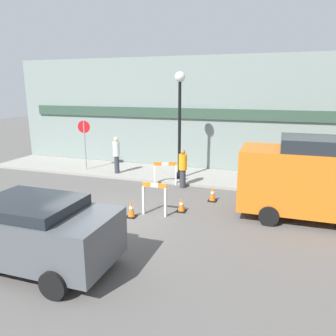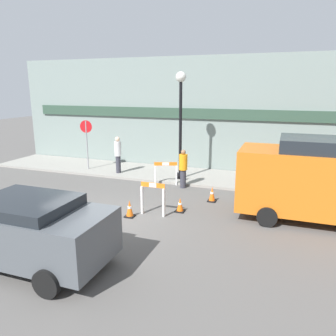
{
  "view_description": "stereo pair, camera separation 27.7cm",
  "coord_description": "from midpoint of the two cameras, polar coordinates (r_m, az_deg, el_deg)",
  "views": [
    {
      "loc": [
        4.89,
        -8.24,
        4.02
      ],
      "look_at": [
        0.98,
        3.41,
        1.0
      ],
      "focal_mm": 35.0,
      "sensor_mm": 36.0,
      "label": 1
    },
    {
      "loc": [
        5.16,
        -8.15,
        4.02
      ],
      "look_at": [
        0.98,
        3.41,
        1.0
      ],
      "focal_mm": 35.0,
      "sensor_mm": 36.0,
      "label": 2
    }
  ],
  "objects": [
    {
      "name": "traffic_cone_1",
      "position": [
        10.56,
        -5.94,
        -7.11
      ],
      "size": [
        0.3,
        0.3,
        0.55
      ],
      "color": "black",
      "rests_on": "ground_plane"
    },
    {
      "name": "sidewalk_slab",
      "position": [
        15.52,
        0.31,
        -1.0
      ],
      "size": [
        18.0,
        2.89,
        0.1
      ],
      "color": "gray",
      "rests_on": "ground_plane"
    },
    {
      "name": "person_worker",
      "position": [
        13.36,
        3.26,
        0.08
      ],
      "size": [
        0.42,
        0.42,
        1.59
      ],
      "rotation": [
        0.0,
        0.0,
        -1.83
      ],
      "color": "#33333D",
      "rests_on": "ground_plane"
    },
    {
      "name": "person_pedestrian",
      "position": [
        15.46,
        -8.2,
        2.54
      ],
      "size": [
        0.36,
        0.36,
        1.72
      ],
      "rotation": [
        0.0,
        0.0,
        2.99
      ],
      "color": "#33333D",
      "rests_on": "sidewalk_slab"
    },
    {
      "name": "storefront_facade",
      "position": [
        16.49,
        2.12,
        9.4
      ],
      "size": [
        18.0,
        0.22,
        5.5
      ],
      "color": "gray",
      "rests_on": "ground_plane"
    },
    {
      "name": "work_van",
      "position": [
        10.95,
        26.65,
        -1.56
      ],
      "size": [
        5.16,
        2.12,
        2.58
      ],
      "color": "#D16619",
      "rests_on": "ground_plane"
    },
    {
      "name": "ground_plane",
      "position": [
        10.42,
        -10.87,
        -9.15
      ],
      "size": [
        60.0,
        60.0,
        0.0
      ],
      "primitive_type": "plane",
      "color": "#565451"
    },
    {
      "name": "streetlamp_post",
      "position": [
        14.07,
        2.78,
        9.93
      ],
      "size": [
        0.44,
        0.44,
        4.57
      ],
      "color": "black",
      "rests_on": "sidewalk_slab"
    },
    {
      "name": "barricade_1",
      "position": [
        13.77,
        0.17,
        -0.78
      ],
      "size": [
        0.95,
        0.45,
        1.0
      ],
      "rotation": [
        0.0,
        0.0,
        9.77
      ],
      "color": "white",
      "rests_on": "ground_plane"
    },
    {
      "name": "stop_sign",
      "position": [
        16.4,
        -13.53,
        5.31
      ],
      "size": [
        0.59,
        0.13,
        2.4
      ],
      "rotation": [
        0.0,
        0.0,
        3.33
      ],
      "color": "gray",
      "rests_on": "sidewalk_slab"
    },
    {
      "name": "parked_car_1",
      "position": [
        8.18,
        -22.27,
        -9.59
      ],
      "size": [
        3.86,
        1.96,
        1.61
      ],
      "color": "#4C5156",
      "rests_on": "ground_plane"
    },
    {
      "name": "traffic_cone_2",
      "position": [
        10.95,
        2.84,
        -6.48
      ],
      "size": [
        0.3,
        0.3,
        0.48
      ],
      "color": "black",
      "rests_on": "ground_plane"
    },
    {
      "name": "traffic_cone_0",
      "position": [
        12.0,
        8.34,
        -4.56
      ],
      "size": [
        0.3,
        0.3,
        0.56
      ],
      "color": "black",
      "rests_on": "ground_plane"
    },
    {
      "name": "barricade_0",
      "position": [
        10.56,
        -1.88,
        -5.22
      ],
      "size": [
        0.81,
        0.13,
        1.08
      ],
      "rotation": [
        0.0,
        0.0,
        6.28
      ],
      "color": "white",
      "rests_on": "ground_plane"
    }
  ]
}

